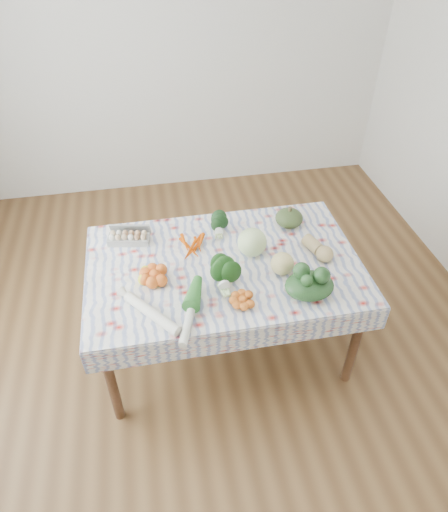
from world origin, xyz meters
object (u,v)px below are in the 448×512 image
(kabocha_squash, at_px, (289,218))
(butternut_squash, at_px, (318,248))
(dining_table, at_px, (224,273))
(grapefruit, at_px, (282,264))
(cabbage, at_px, (252,242))
(egg_carton, at_px, (129,238))

(kabocha_squash, xyz_separation_m, butternut_squash, (0.09, -0.32, -0.01))
(dining_table, xyz_separation_m, grapefruit, (0.32, -0.14, 0.15))
(kabocha_squash, bearing_deg, dining_table, -148.90)
(cabbage, bearing_deg, grapefruit, -56.34)
(dining_table, height_order, butternut_squash, butternut_squash)
(kabocha_squash, distance_m, butternut_squash, 0.34)
(cabbage, height_order, butternut_squash, cabbage)
(dining_table, relative_size, cabbage, 8.89)
(dining_table, distance_m, butternut_squash, 0.60)
(kabocha_squash, xyz_separation_m, cabbage, (-0.31, -0.24, 0.03))
(dining_table, xyz_separation_m, egg_carton, (-0.56, 0.31, 0.12))
(dining_table, relative_size, grapefruit, 11.63)
(egg_carton, relative_size, kabocha_squash, 1.42)
(egg_carton, xyz_separation_m, grapefruit, (0.88, -0.45, 0.03))
(cabbage, relative_size, grapefruit, 1.31)
(egg_carton, height_order, cabbage, cabbage)
(dining_table, distance_m, egg_carton, 0.65)
(egg_carton, height_order, butternut_squash, butternut_squash)
(dining_table, bearing_deg, butternut_squash, -2.33)
(dining_table, bearing_deg, kabocha_squash, 31.10)
(kabocha_squash, height_order, cabbage, cabbage)
(dining_table, height_order, kabocha_squash, kabocha_squash)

